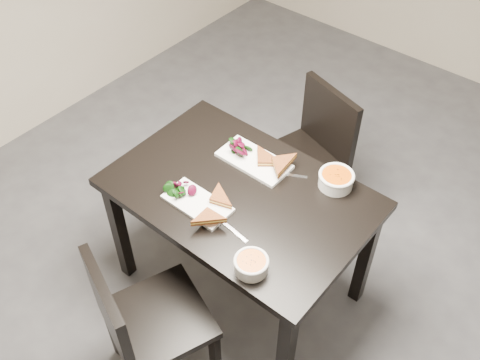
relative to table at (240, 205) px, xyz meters
The scene contains 14 objects.
ground 0.83m from the table, 23.13° to the left, with size 5.00×5.00×0.00m, color #47474C.
table is the anchor object (origin of this frame).
chair_near 0.69m from the table, 89.90° to the right, with size 0.54×0.54×0.85m.
chair_far 0.73m from the table, 94.48° to the left, with size 0.52×0.52×0.85m.
plate_near 0.24m from the table, 116.13° to the right, with size 0.31×0.16×0.02m, color white.
sandwich_near 0.22m from the table, 99.03° to the right, with size 0.16×0.12×0.05m, color brown, non-canonical shape.
salad_near 0.30m from the table, 135.57° to the right, with size 0.10×0.09×0.04m, color black, non-canonical shape.
soup_bowl_near 0.46m from the table, 44.52° to the right, with size 0.14×0.14×0.06m.
cutlery_near 0.26m from the table, 58.27° to the right, with size 0.18×0.02×0.00m, color silver.
plate_far 0.23m from the table, 110.18° to the left, with size 0.36×0.18×0.02m, color white.
sandwich_far 0.23m from the table, 91.77° to the left, with size 0.18×0.13×0.06m, color brown, non-canonical shape.
salad_far 0.29m from the table, 131.65° to the left, with size 0.11×0.10×0.05m, color black, non-canonical shape.
soup_bowl_far 0.47m from the table, 44.12° to the left, with size 0.17×0.17×0.07m.
cutlery_far 0.27m from the table, 63.47° to the left, with size 0.18×0.02×0.00m, color silver.
Camera 1 is at (0.63, -1.53, 2.57)m, focal length 40.76 mm.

